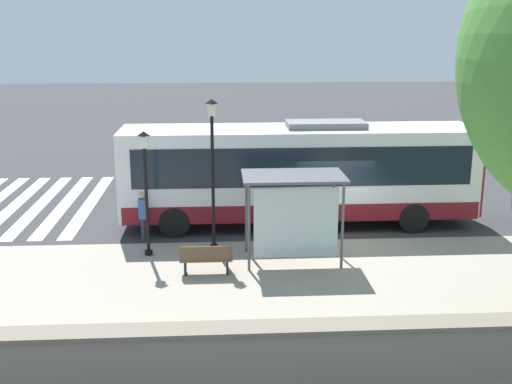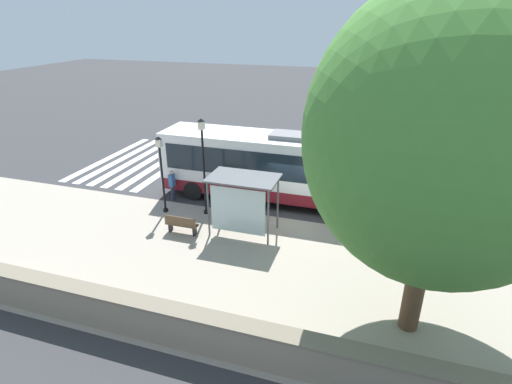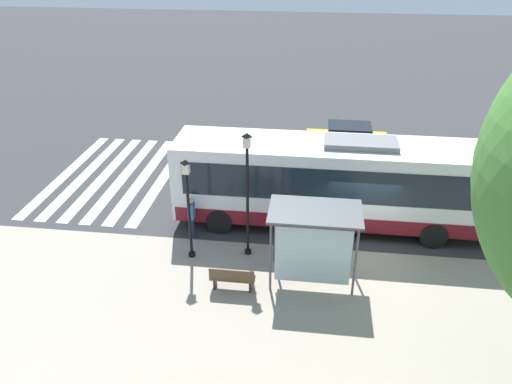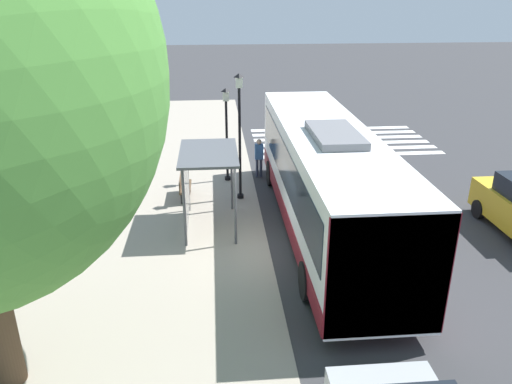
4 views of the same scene
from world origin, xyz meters
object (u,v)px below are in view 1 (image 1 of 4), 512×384
(pedestrian, at_px, (143,213))
(parked_car_far_lane, at_px, (298,161))
(bus, at_px, (299,172))
(street_lamp_near, at_px, (213,163))
(bench, at_px, (206,259))
(bus_shelter, at_px, (294,191))
(street_lamp_far, at_px, (146,183))

(pedestrian, bearing_deg, parked_car_far_lane, -36.88)
(bus, height_order, street_lamp_near, street_lamp_near)
(pedestrian, xyz_separation_m, bench, (-3.02, -2.05, -0.49))
(bus_shelter, height_order, parked_car_far_lane, bus_shelter)
(street_lamp_far, relative_size, parked_car_far_lane, 0.94)
(bus_shelter, xyz_separation_m, bench, (-0.82, 2.52, -1.70))
(bus, bearing_deg, street_lamp_near, 130.45)
(bench, relative_size, parked_car_far_lane, 0.36)
(street_lamp_near, relative_size, street_lamp_far, 1.23)
(pedestrian, xyz_separation_m, street_lamp_far, (-1.33, -0.29, 1.31))
(bus_shelter, bearing_deg, street_lamp_near, 61.01)
(bus, bearing_deg, street_lamp_far, 120.79)
(bus, distance_m, street_lamp_near, 3.98)
(bus_shelter, height_order, street_lamp_near, street_lamp_near)
(bus_shelter, xyz_separation_m, street_lamp_near, (1.28, 2.31, 0.58))
(pedestrian, bearing_deg, street_lamp_far, -167.56)
(bus, relative_size, street_lamp_far, 3.18)
(bench, distance_m, street_lamp_near, 3.11)
(bus_shelter, relative_size, street_lamp_near, 0.63)
(bus, relative_size, bus_shelter, 4.11)
(pedestrian, relative_size, bench, 1.13)
(bus, height_order, pedestrian, bus)
(bench, xyz_separation_m, parked_car_far_lane, (11.04, -3.97, 0.43))
(bus_shelter, bearing_deg, street_lamp_far, 78.56)
(pedestrian, bearing_deg, bench, -145.76)
(bus, bearing_deg, pedestrian, 107.11)
(parked_car_far_lane, bearing_deg, bench, 160.23)
(street_lamp_far, bearing_deg, street_lamp_near, -78.08)
(pedestrian, relative_size, street_lamp_far, 0.43)
(pedestrian, distance_m, street_lamp_far, 1.88)
(street_lamp_far, distance_m, parked_car_far_lane, 11.05)
(pedestrian, height_order, street_lamp_far, street_lamp_far)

